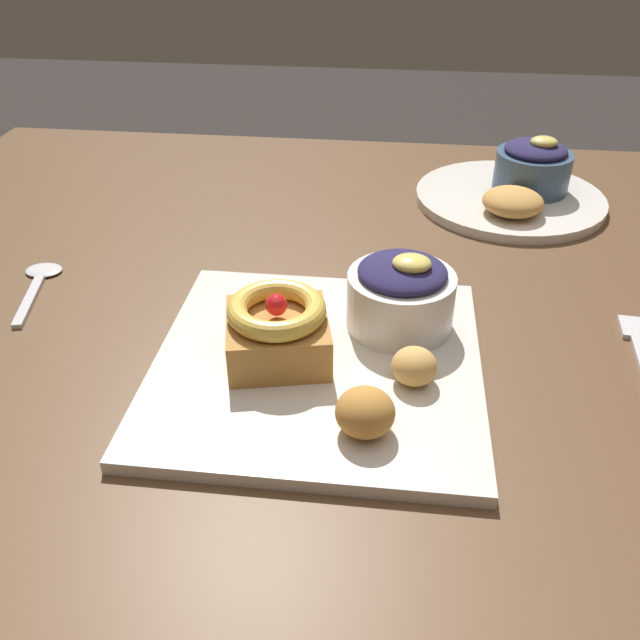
# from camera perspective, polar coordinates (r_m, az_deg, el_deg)

# --- Properties ---
(dining_table) EXTENTS (1.26, 0.99, 0.73)m
(dining_table) POSITION_cam_1_polar(r_m,az_deg,el_deg) (0.75, 3.78, -5.00)
(dining_table) COLOR brown
(dining_table) RESTS_ON ground_plane
(front_plate) EXTENTS (0.28, 0.28, 0.01)m
(front_plate) POSITION_cam_1_polar(r_m,az_deg,el_deg) (0.60, -0.22, -3.75)
(front_plate) COLOR silver
(front_plate) RESTS_ON dining_table
(cake_slice) EXTENTS (0.10, 0.10, 0.06)m
(cake_slice) POSITION_cam_1_polar(r_m,az_deg,el_deg) (0.59, -3.58, -0.73)
(cake_slice) COLOR #B77F3D
(cake_slice) RESTS_ON front_plate
(berry_ramekin) EXTENTS (0.10, 0.10, 0.08)m
(berry_ramekin) POSITION_cam_1_polar(r_m,az_deg,el_deg) (0.63, 6.78, 2.16)
(berry_ramekin) COLOR white
(berry_ramekin) RESTS_ON front_plate
(fritter_front) EXTENTS (0.05, 0.05, 0.04)m
(fritter_front) POSITION_cam_1_polar(r_m,az_deg,el_deg) (0.52, 3.79, -7.70)
(fritter_front) COLOR #BC7F38
(fritter_front) RESTS_ON front_plate
(fritter_middle) EXTENTS (0.04, 0.04, 0.03)m
(fritter_middle) POSITION_cam_1_polar(r_m,az_deg,el_deg) (0.57, 7.87, -3.84)
(fritter_middle) COLOR tan
(fritter_middle) RESTS_ON front_plate
(back_plate) EXTENTS (0.25, 0.25, 0.01)m
(back_plate) POSITION_cam_1_polar(r_m,az_deg,el_deg) (0.95, 15.54, 9.76)
(back_plate) COLOR silver
(back_plate) RESTS_ON dining_table
(back_ramekin) EXTENTS (0.10, 0.10, 0.07)m
(back_ramekin) POSITION_cam_1_polar(r_m,az_deg,el_deg) (0.95, 17.37, 12.16)
(back_ramekin) COLOR #3D5675
(back_ramekin) RESTS_ON back_plate
(back_pastry) EXTENTS (0.07, 0.07, 0.03)m
(back_pastry) POSITION_cam_1_polar(r_m,az_deg,el_deg) (0.88, 15.80, 9.49)
(back_pastry) COLOR #C68E47
(back_pastry) RESTS_ON back_plate
(fork) EXTENTS (0.03, 0.13, 0.00)m
(fork) POSITION_cam_1_polar(r_m,az_deg,el_deg) (0.69, 25.18, -2.19)
(fork) COLOR silver
(fork) RESTS_ON dining_table
(spoon) EXTENTS (0.05, 0.13, 0.00)m
(spoon) POSITION_cam_1_polar(r_m,az_deg,el_deg) (0.79, -22.50, 2.90)
(spoon) COLOR silver
(spoon) RESTS_ON dining_table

